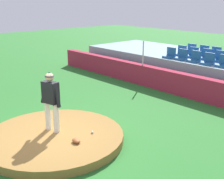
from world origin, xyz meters
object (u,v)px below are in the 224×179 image
stadium_chair_13 (203,52)px  stadium_chair_4 (224,63)px  stadium_chair_2 (195,58)px  fielding_glove (76,141)px  stadium_chair_6 (181,52)px  stadium_chair_8 (206,56)px  pitcher (51,97)px  stadium_chair_9 (219,58)px  stadium_chair_0 (170,55)px  stadium_chair_7 (193,54)px  stadium_chair_14 (215,54)px  stadium_chair_12 (191,50)px  stadium_chair_1 (182,56)px  baseball (92,132)px  stadium_chair_3 (208,61)px

stadium_chair_13 → stadium_chair_4: bearing=139.5°
stadium_chair_2 → stadium_chair_13: (-0.67, 1.77, 0.00)m
stadium_chair_4 → fielding_glove: bearing=88.8°
stadium_chair_2 → stadium_chair_6: bearing=-32.6°
stadium_chair_6 → stadium_chair_8: size_ratio=1.00×
stadium_chair_13 → stadium_chair_6: bearing=50.5°
pitcher → stadium_chair_9: bearing=73.9°
stadium_chair_0 → stadium_chair_9: 2.28m
stadium_chair_6 → stadium_chair_7: (0.71, -0.03, 0.00)m
stadium_chair_9 → stadium_chair_14: same height
stadium_chair_7 → stadium_chair_13: 0.91m
stadium_chair_6 → stadium_chair_12: bearing=-89.3°
stadium_chair_6 → stadium_chair_8: (1.42, 0.00, 0.00)m
stadium_chair_0 → stadium_chair_6: bearing=-87.7°
stadium_chair_2 → stadium_chair_13: same height
stadium_chair_2 → stadium_chair_4: bearing=179.7°
stadium_chair_6 → stadium_chair_9: size_ratio=1.00×
stadium_chair_12 → stadium_chair_13: same height
stadium_chair_0 → stadium_chair_2: 1.36m
stadium_chair_2 → stadium_chair_14: (-0.00, 1.76, 0.00)m
fielding_glove → pitcher: bearing=12.8°
stadium_chair_2 → stadium_chair_8: same height
stadium_chair_0 → stadium_chair_13: (0.69, 1.82, 0.00)m
stadium_chair_8 → pitcher: bearing=90.7°
stadium_chair_1 → stadium_chair_4: bearing=-179.7°
stadium_chair_7 → stadium_chair_8: bearing=-177.4°
stadium_chair_0 → stadium_chair_8: same height
stadium_chair_14 → stadium_chair_1: bearing=68.8°
pitcher → stadium_chair_13: 9.33m
fielding_glove → stadium_chair_12: bearing=-64.4°
stadium_chair_1 → stadium_chair_7: bearing=-90.1°
fielding_glove → stadium_chair_2: (-1.24, 7.46, 1.16)m
baseball → fielding_glove: fielding_glove is taller
stadium_chair_1 → stadium_chair_9: size_ratio=1.00×
stadium_chair_1 → stadium_chair_4: 2.10m
stadium_chair_9 → stadium_chair_13: bearing=-32.5°
stadium_chair_1 → stadium_chair_3: bearing=178.7°
fielding_glove → stadium_chair_6: stadium_chair_6 is taller
stadium_chair_1 → stadium_chair_13: (0.02, 1.79, 0.00)m
stadium_chair_6 → stadium_chair_12: size_ratio=1.00×
stadium_chair_14 → stadium_chair_12: bearing=0.1°
pitcher → stadium_chair_1: bearing=84.2°
pitcher → stadium_chair_6: (-1.52, 8.42, 0.16)m
stadium_chair_8 → stadium_chair_9: bearing=179.1°
fielding_glove → stadium_chair_4: stadium_chair_4 is taller
stadium_chair_1 → stadium_chair_8: (0.72, 0.91, 0.00)m
pitcher → stadium_chair_9: (0.60, 8.41, 0.16)m
stadium_chair_13 → stadium_chair_14: (0.67, -0.01, 0.00)m
stadium_chair_13 → pitcher: bearing=94.9°
stadium_chair_9 → stadium_chair_12: (-2.13, 0.88, 0.00)m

